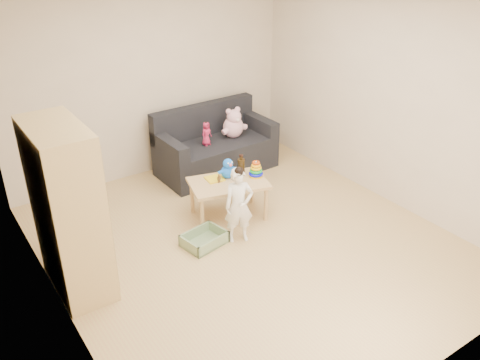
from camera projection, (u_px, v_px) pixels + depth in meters
room at (250, 132)px, 4.98m from camera, size 4.50×4.50×4.50m
wardrobe at (68, 211)px, 4.58m from camera, size 0.46×0.91×1.64m
sofa at (216, 156)px, 7.07m from camera, size 1.61×0.83×0.45m
play_table at (229, 199)px, 5.96m from camera, size 0.99×0.77×0.46m
storage_bin at (204, 239)px, 5.52m from camera, size 0.50×0.42×0.13m
toddler at (239, 206)px, 5.44m from camera, size 0.37×0.31×0.84m
pink_bear at (233, 125)px, 7.01m from camera, size 0.32×0.27×0.36m
doll at (206, 134)px, 6.76m from camera, size 0.18×0.15×0.32m
ring_stacker at (256, 170)px, 5.94m from camera, size 0.17×0.17×0.20m
brown_bottle at (241, 166)px, 5.97m from camera, size 0.09×0.09×0.25m
blue_plush at (228, 168)px, 5.90m from camera, size 0.24×0.22×0.25m
wooden_figure at (219, 178)px, 5.81m from camera, size 0.05×0.04×0.11m
yellow_book at (215, 179)px, 5.91m from camera, size 0.21×0.21×0.01m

